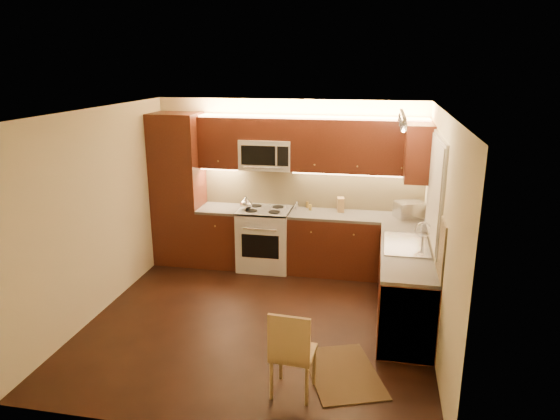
% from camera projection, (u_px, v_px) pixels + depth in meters
% --- Properties ---
extents(floor, '(4.00, 4.00, 0.01)m').
position_uv_depth(floor, '(259.00, 321.00, 6.19)').
color(floor, black).
rests_on(floor, ground).
extents(ceiling, '(4.00, 4.00, 0.01)m').
position_uv_depth(ceiling, '(256.00, 112.00, 5.50)').
color(ceiling, beige).
rests_on(ceiling, ground).
extents(wall_back, '(4.00, 0.01, 2.50)m').
position_uv_depth(wall_back, '(289.00, 183.00, 7.73)').
color(wall_back, beige).
rests_on(wall_back, ground).
extents(wall_front, '(4.00, 0.01, 2.50)m').
position_uv_depth(wall_front, '(197.00, 299.00, 3.96)').
color(wall_front, beige).
rests_on(wall_front, ground).
extents(wall_left, '(0.01, 4.00, 2.50)m').
position_uv_depth(wall_left, '(98.00, 213.00, 6.22)').
color(wall_left, beige).
rests_on(wall_left, ground).
extents(wall_right, '(0.01, 4.00, 2.50)m').
position_uv_depth(wall_right, '(439.00, 233.00, 5.47)').
color(wall_right, beige).
rests_on(wall_right, ground).
extents(pantry, '(0.70, 0.60, 2.30)m').
position_uv_depth(pantry, '(179.00, 189.00, 7.78)').
color(pantry, '#40180D').
rests_on(pantry, floor).
extents(base_cab_back_left, '(0.62, 0.60, 0.86)m').
position_uv_depth(base_cab_back_left, '(222.00, 237.00, 7.86)').
color(base_cab_back_left, '#40180D').
rests_on(base_cab_back_left, floor).
extents(counter_back_left, '(0.62, 0.60, 0.04)m').
position_uv_depth(counter_back_left, '(221.00, 209.00, 7.73)').
color(counter_back_left, '#373432').
rests_on(counter_back_left, base_cab_back_left).
extents(base_cab_back_right, '(1.92, 0.60, 0.86)m').
position_uv_depth(base_cab_back_right, '(355.00, 246.00, 7.48)').
color(base_cab_back_right, '#40180D').
rests_on(base_cab_back_right, floor).
extents(counter_back_right, '(1.92, 0.60, 0.04)m').
position_uv_depth(counter_back_right, '(356.00, 216.00, 7.36)').
color(counter_back_right, '#373432').
rests_on(counter_back_right, base_cab_back_right).
extents(base_cab_right, '(0.60, 2.00, 0.86)m').
position_uv_depth(base_cab_right, '(404.00, 286.00, 6.13)').
color(base_cab_right, '#40180D').
rests_on(base_cab_right, floor).
extents(counter_right, '(0.60, 2.00, 0.04)m').
position_uv_depth(counter_right, '(407.00, 251.00, 6.01)').
color(counter_right, '#373432').
rests_on(counter_right, base_cab_right).
extents(dishwasher, '(0.58, 0.60, 0.84)m').
position_uv_depth(dishwasher, '(407.00, 313.00, 5.47)').
color(dishwasher, silver).
rests_on(dishwasher, floor).
extents(backsplash_back, '(3.30, 0.02, 0.60)m').
position_uv_depth(backsplash_back, '(312.00, 188.00, 7.67)').
color(backsplash_back, tan).
rests_on(backsplash_back, wall_back).
extents(backsplash_right, '(0.02, 2.00, 0.60)m').
position_uv_depth(backsplash_right, '(435.00, 226.00, 5.87)').
color(backsplash_right, tan).
rests_on(backsplash_right, wall_right).
extents(upper_cab_back_left, '(0.62, 0.35, 0.75)m').
position_uv_depth(upper_cab_back_left, '(221.00, 142.00, 7.58)').
color(upper_cab_back_left, '#40180D').
rests_on(upper_cab_back_left, wall_back).
extents(upper_cab_back_right, '(1.92, 0.35, 0.75)m').
position_uv_depth(upper_cab_back_right, '(359.00, 146.00, 7.20)').
color(upper_cab_back_right, '#40180D').
rests_on(upper_cab_back_right, wall_back).
extents(upper_cab_bridge, '(0.76, 0.35, 0.31)m').
position_uv_depth(upper_cab_bridge, '(267.00, 128.00, 7.39)').
color(upper_cab_bridge, '#40180D').
rests_on(upper_cab_bridge, wall_back).
extents(upper_cab_right_corner, '(0.35, 0.50, 0.75)m').
position_uv_depth(upper_cab_right_corner, '(419.00, 153.00, 6.65)').
color(upper_cab_right_corner, '#40180D').
rests_on(upper_cab_right_corner, wall_right).
extents(stove, '(0.76, 0.65, 0.92)m').
position_uv_depth(stove, '(265.00, 238.00, 7.70)').
color(stove, silver).
rests_on(stove, floor).
extents(microwave, '(0.76, 0.38, 0.44)m').
position_uv_depth(microwave, '(267.00, 154.00, 7.48)').
color(microwave, silver).
rests_on(microwave, wall_back).
extents(window_frame, '(0.03, 1.44, 1.24)m').
position_uv_depth(window_frame, '(436.00, 189.00, 5.90)').
color(window_frame, silver).
rests_on(window_frame, wall_right).
extents(window_blinds, '(0.02, 1.36, 1.16)m').
position_uv_depth(window_blinds, '(434.00, 189.00, 5.90)').
color(window_blinds, silver).
rests_on(window_blinds, wall_right).
extents(sink, '(0.52, 0.86, 0.15)m').
position_uv_depth(sink, '(407.00, 239.00, 6.12)').
color(sink, silver).
rests_on(sink, counter_right).
extents(faucet, '(0.20, 0.04, 0.30)m').
position_uv_depth(faucet, '(423.00, 234.00, 6.07)').
color(faucet, silver).
rests_on(faucet, counter_right).
extents(track_light_bar, '(0.04, 1.20, 0.03)m').
position_uv_depth(track_light_bar, '(403.00, 115.00, 5.60)').
color(track_light_bar, silver).
rests_on(track_light_bar, ceiling).
extents(kettle, '(0.23, 0.23, 0.21)m').
position_uv_depth(kettle, '(246.00, 203.00, 7.51)').
color(kettle, silver).
rests_on(kettle, stove).
extents(toaster_oven, '(0.46, 0.41, 0.23)m').
position_uv_depth(toaster_oven, '(410.00, 210.00, 7.19)').
color(toaster_oven, silver).
rests_on(toaster_oven, counter_back_right).
extents(knife_block, '(0.12, 0.16, 0.21)m').
position_uv_depth(knife_block, '(341.00, 205.00, 7.50)').
color(knife_block, '#A97E4C').
rests_on(knife_block, counter_back_right).
extents(spice_jar_a, '(0.05, 0.05, 0.09)m').
position_uv_depth(spice_jar_a, '(297.00, 204.00, 7.73)').
color(spice_jar_a, silver).
rests_on(spice_jar_a, counter_back_right).
extents(spice_jar_b, '(0.05, 0.05, 0.10)m').
position_uv_depth(spice_jar_b, '(307.00, 205.00, 7.70)').
color(spice_jar_b, brown).
rests_on(spice_jar_b, counter_back_right).
extents(spice_jar_c, '(0.05, 0.05, 0.09)m').
position_uv_depth(spice_jar_c, '(296.00, 206.00, 7.62)').
color(spice_jar_c, silver).
rests_on(spice_jar_c, counter_back_right).
extents(spice_jar_d, '(0.05, 0.05, 0.09)m').
position_uv_depth(spice_jar_d, '(310.00, 207.00, 7.58)').
color(spice_jar_d, olive).
rests_on(spice_jar_d, counter_back_right).
extents(soap_bottle, '(0.08, 0.09, 0.17)m').
position_uv_depth(soap_bottle, '(424.00, 225.00, 6.60)').
color(soap_bottle, '#B2B2B6').
rests_on(soap_bottle, counter_right).
extents(rug, '(0.97, 1.16, 0.01)m').
position_uv_depth(rug, '(343.00, 373.00, 5.14)').
color(rug, black).
rests_on(rug, floor).
extents(dining_chair, '(0.41, 0.41, 0.88)m').
position_uv_depth(dining_chair, '(293.00, 350.00, 4.74)').
color(dining_chair, '#A97E4C').
rests_on(dining_chair, floor).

